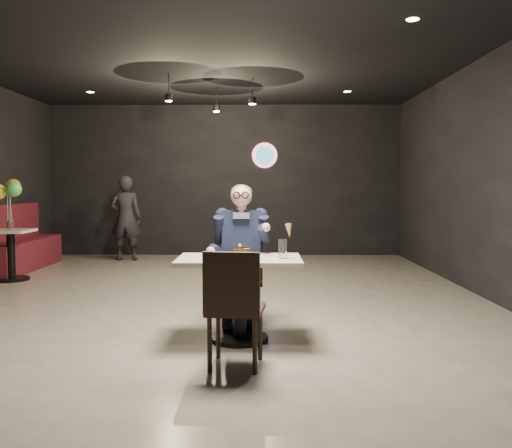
{
  "coord_description": "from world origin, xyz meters",
  "views": [
    {
      "loc": [
        0.74,
        -6.37,
        1.39
      ],
      "look_at": [
        0.68,
        -0.98,
        1.01
      ],
      "focal_mm": 38.0,
      "sensor_mm": 36.0,
      "label": 1
    }
  ],
  "objects_px": {
    "balloon_vase": "(10,225)",
    "passerby": "(126,218)",
    "chair_far": "(242,279)",
    "sundae_glass": "(283,249)",
    "main_table": "(239,299)",
    "seated_man": "(242,253)",
    "side_table": "(11,256)",
    "chair_near": "(236,307)",
    "booth_bench": "(21,237)"
  },
  "relations": [
    {
      "from": "balloon_vase",
      "to": "passerby",
      "type": "height_order",
      "value": "passerby"
    },
    {
      "from": "chair_far",
      "to": "sundae_glass",
      "type": "relative_size",
      "value": 5.52
    },
    {
      "from": "sundae_glass",
      "to": "balloon_vase",
      "type": "relative_size",
      "value": 1.13
    },
    {
      "from": "main_table",
      "to": "sundae_glass",
      "type": "height_order",
      "value": "sundae_glass"
    },
    {
      "from": "seated_man",
      "to": "passerby",
      "type": "relative_size",
      "value": 0.91
    },
    {
      "from": "balloon_vase",
      "to": "sundae_glass",
      "type": "bearing_deg",
      "value": -38.89
    },
    {
      "from": "main_table",
      "to": "seated_man",
      "type": "relative_size",
      "value": 0.76
    },
    {
      "from": "passerby",
      "to": "balloon_vase",
      "type": "bearing_deg",
      "value": 60.57
    },
    {
      "from": "side_table",
      "to": "seated_man",
      "type": "bearing_deg",
      "value": -35.92
    },
    {
      "from": "main_table",
      "to": "balloon_vase",
      "type": "xyz_separation_m",
      "value": [
        -3.49,
        3.08,
        0.45
      ]
    },
    {
      "from": "chair_far",
      "to": "passerby",
      "type": "relative_size",
      "value": 0.58
    },
    {
      "from": "chair_far",
      "to": "sundae_glass",
      "type": "height_order",
      "value": "chair_far"
    },
    {
      "from": "chair_near",
      "to": "seated_man",
      "type": "height_order",
      "value": "seated_man"
    },
    {
      "from": "chair_near",
      "to": "booth_bench",
      "type": "relative_size",
      "value": 0.42
    },
    {
      "from": "sundae_glass",
      "to": "side_table",
      "type": "bearing_deg",
      "value": 141.11
    },
    {
      "from": "main_table",
      "to": "sundae_glass",
      "type": "bearing_deg",
      "value": -6.93
    },
    {
      "from": "side_table",
      "to": "main_table",
      "type": "bearing_deg",
      "value": -41.42
    },
    {
      "from": "main_table",
      "to": "seated_man",
      "type": "bearing_deg",
      "value": 90.0
    },
    {
      "from": "booth_bench",
      "to": "sundae_glass",
      "type": "bearing_deg",
      "value": -44.66
    },
    {
      "from": "sundae_glass",
      "to": "side_table",
      "type": "xyz_separation_m",
      "value": [
        -3.87,
        3.12,
        -0.47
      ]
    },
    {
      "from": "booth_bench",
      "to": "balloon_vase",
      "type": "relative_size",
      "value": 14.72
    },
    {
      "from": "balloon_vase",
      "to": "passerby",
      "type": "relative_size",
      "value": 0.09
    },
    {
      "from": "passerby",
      "to": "seated_man",
      "type": "bearing_deg",
      "value": 114.84
    },
    {
      "from": "chair_far",
      "to": "balloon_vase",
      "type": "relative_size",
      "value": 6.24
    },
    {
      "from": "seated_man",
      "to": "main_table",
      "type": "bearing_deg",
      "value": -90.0
    },
    {
      "from": "passerby",
      "to": "booth_bench",
      "type": "bearing_deg",
      "value": 37.54
    },
    {
      "from": "chair_near",
      "to": "side_table",
      "type": "xyz_separation_m",
      "value": [
        -3.49,
        3.77,
        -0.1
      ]
    },
    {
      "from": "sundae_glass",
      "to": "balloon_vase",
      "type": "distance_m",
      "value": 4.98
    },
    {
      "from": "seated_man",
      "to": "balloon_vase",
      "type": "relative_size",
      "value": 9.77
    },
    {
      "from": "booth_bench",
      "to": "main_table",
      "type": "bearing_deg",
      "value": -47.1
    },
    {
      "from": "chair_far",
      "to": "seated_man",
      "type": "distance_m",
      "value": 0.26
    },
    {
      "from": "seated_man",
      "to": "balloon_vase",
      "type": "distance_m",
      "value": 4.31
    },
    {
      "from": "balloon_vase",
      "to": "passerby",
      "type": "distance_m",
      "value": 2.47
    },
    {
      "from": "seated_man",
      "to": "passerby",
      "type": "bearing_deg",
      "value": 116.36
    },
    {
      "from": "balloon_vase",
      "to": "side_table",
      "type": "bearing_deg",
      "value": 0.0
    },
    {
      "from": "booth_bench",
      "to": "passerby",
      "type": "xyz_separation_m",
      "value": [
        1.46,
        1.18,
        0.25
      ]
    },
    {
      "from": "seated_man",
      "to": "sundae_glass",
      "type": "relative_size",
      "value": 8.65
    },
    {
      "from": "side_table",
      "to": "chair_near",
      "type": "bearing_deg",
      "value": -47.26
    },
    {
      "from": "seated_man",
      "to": "side_table",
      "type": "bearing_deg",
      "value": 144.08
    },
    {
      "from": "sundae_glass",
      "to": "passerby",
      "type": "height_order",
      "value": "passerby"
    },
    {
      "from": "chair_near",
      "to": "sundae_glass",
      "type": "height_order",
      "value": "chair_near"
    },
    {
      "from": "balloon_vase",
      "to": "chair_far",
      "type": "bearing_deg",
      "value": -35.92
    },
    {
      "from": "chair_near",
      "to": "booth_bench",
      "type": "distance_m",
      "value": 6.1
    },
    {
      "from": "sundae_glass",
      "to": "chair_far",
      "type": "bearing_deg",
      "value": 122.8
    },
    {
      "from": "chair_far",
      "to": "side_table",
      "type": "height_order",
      "value": "chair_far"
    },
    {
      "from": "chair_far",
      "to": "chair_near",
      "type": "height_order",
      "value": "same"
    },
    {
      "from": "chair_far",
      "to": "side_table",
      "type": "distance_m",
      "value": 4.31
    },
    {
      "from": "main_table",
      "to": "seated_man",
      "type": "distance_m",
      "value": 0.65
    },
    {
      "from": "sundae_glass",
      "to": "side_table",
      "type": "distance_m",
      "value": 5.0
    },
    {
      "from": "chair_far",
      "to": "seated_man",
      "type": "xyz_separation_m",
      "value": [
        0.0,
        0.0,
        0.26
      ]
    }
  ]
}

